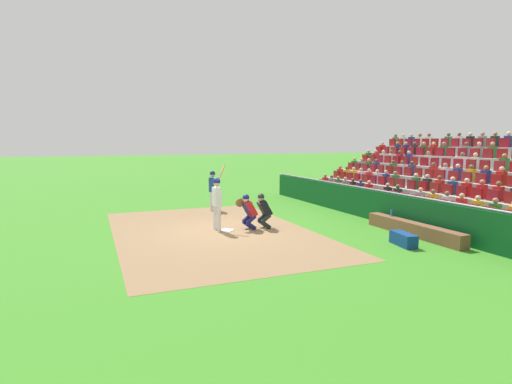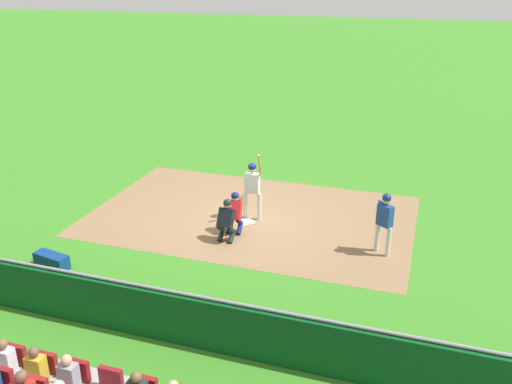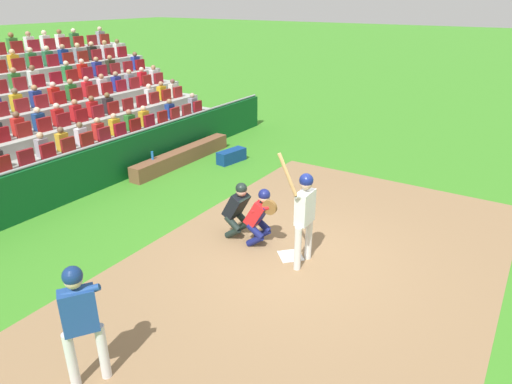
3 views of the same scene
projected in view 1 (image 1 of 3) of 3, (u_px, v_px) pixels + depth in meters
name	position (u px, v px, depth m)	size (l,w,h in m)	color
ground_plane	(227.00, 231.00, 13.96)	(160.00, 160.00, 0.00)	#3A8423
infield_dirt_patch	(213.00, 232.00, 13.77)	(9.98, 6.36, 0.01)	#8C6C49
home_plate_marker	(227.00, 230.00, 13.95)	(0.44, 0.44, 0.02)	white
batter_at_plate	(217.00, 198.00, 13.80)	(0.64, 0.54, 2.25)	silver
catcher_crouching	(248.00, 209.00, 14.08)	(0.49, 0.73, 1.26)	navy
home_plate_umpire	(264.00, 209.00, 14.26)	(0.47, 0.50, 1.26)	black
dugout_wall	(369.00, 204.00, 16.11)	(15.91, 0.24, 1.22)	#0B491D
dugout_bench	(413.00, 229.00, 13.18)	(4.00, 0.40, 0.44)	brown
water_bottle_on_bench	(391.00, 213.00, 14.23)	(0.07, 0.07, 0.23)	blue
equipment_duffel_bag	(403.00, 239.00, 11.92)	(0.96, 0.36, 0.38)	navy
on_deck_batter	(213.00, 186.00, 17.93)	(0.50, 0.44, 1.77)	silver
bleacher_stand	(470.00, 186.00, 18.13)	(15.61, 5.98, 3.50)	#9EA39B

